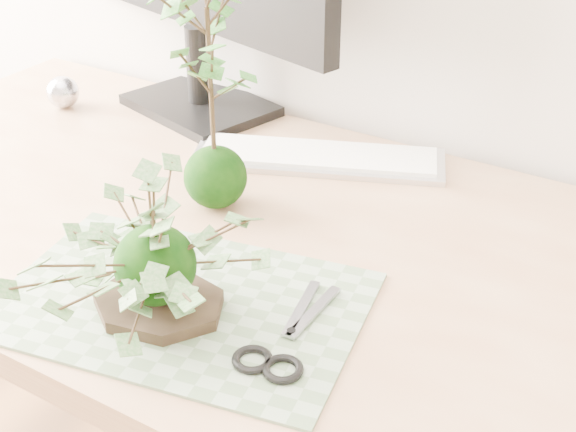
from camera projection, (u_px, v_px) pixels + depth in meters
The scene contains 8 objects.
desk at pixel (299, 300), 1.08m from camera, with size 1.60×0.70×0.74m.
cutting_mat at pixel (181, 302), 0.93m from camera, with size 0.42×0.28×0.00m, color #587450.
stone_dish at pixel (159, 304), 0.91m from camera, with size 0.16×0.16×0.01m, color black.
ivy_kokedama at pixel (152, 232), 0.86m from camera, with size 0.29×0.29×0.18m.
maple_kokedama at pixel (208, 25), 0.99m from camera, with size 0.24×0.24×0.37m.
keyboard at pixel (318, 157), 1.24m from camera, with size 0.40×0.26×0.01m.
foil_ball at pixel (63, 92), 1.41m from camera, with size 0.06×0.06×0.06m, color silver.
scissors at pixel (275, 350), 0.84m from camera, with size 0.08×0.18×0.01m.
Camera 1 is at (0.41, 0.48, 1.30)m, focal length 50.00 mm.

